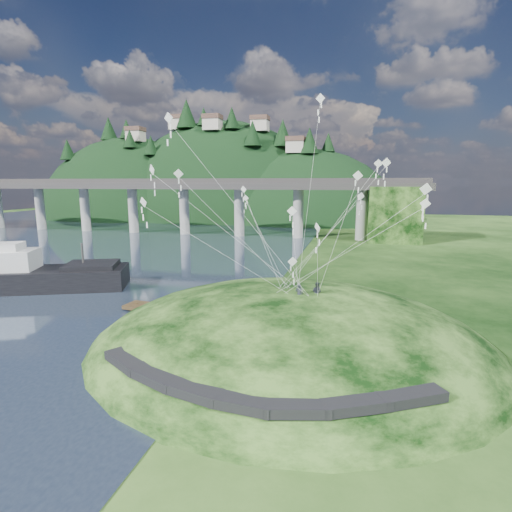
# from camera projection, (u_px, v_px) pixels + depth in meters

# --- Properties ---
(ground) EXTENTS (320.00, 320.00, 0.00)m
(ground) POSITION_uv_depth(u_px,v_px,m) (195.00, 345.00, 34.76)
(ground) COLOR black
(ground) RESTS_ON ground
(grass_hill) EXTENTS (36.00, 32.00, 13.00)m
(grass_hill) POSITION_uv_depth(u_px,v_px,m) (289.00, 361.00, 35.03)
(grass_hill) COLOR black
(grass_hill) RESTS_ON ground
(footpath) EXTENTS (22.29, 5.84, 0.83)m
(footpath) POSITION_uv_depth(u_px,v_px,m) (248.00, 389.00, 23.30)
(footpath) COLOR black
(footpath) RESTS_ON ground
(bridge) EXTENTS (160.00, 11.00, 15.00)m
(bridge) POSITION_uv_depth(u_px,v_px,m) (203.00, 199.00, 106.14)
(bridge) COLOR #2D2B2B
(bridge) RESTS_ON ground
(far_ridge) EXTENTS (153.00, 70.00, 94.50)m
(far_ridge) POSITION_uv_depth(u_px,v_px,m) (212.00, 236.00, 163.05)
(far_ridge) COLOR black
(far_ridge) RESTS_ON ground
(work_barge) EXTENTS (24.21, 14.76, 8.23)m
(work_barge) POSITION_uv_depth(u_px,v_px,m) (29.00, 274.00, 52.30)
(work_barge) COLOR black
(work_barge) RESTS_ON ground
(wooden_dock) EXTENTS (15.35, 4.09, 1.08)m
(wooden_dock) POSITION_uv_depth(u_px,v_px,m) (188.00, 312.00, 42.06)
(wooden_dock) COLOR #342615
(wooden_dock) RESTS_ON ground
(kite_flyers) EXTENTS (2.20, 1.76, 1.74)m
(kite_flyers) POSITION_uv_depth(u_px,v_px,m) (312.00, 283.00, 32.89)
(kite_flyers) COLOR #262B33
(kite_flyers) RESTS_ON ground
(kite_swarm) EXTENTS (20.84, 15.81, 14.76)m
(kite_swarm) POSITION_uv_depth(u_px,v_px,m) (277.00, 187.00, 31.30)
(kite_swarm) COLOR white
(kite_swarm) RESTS_ON ground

